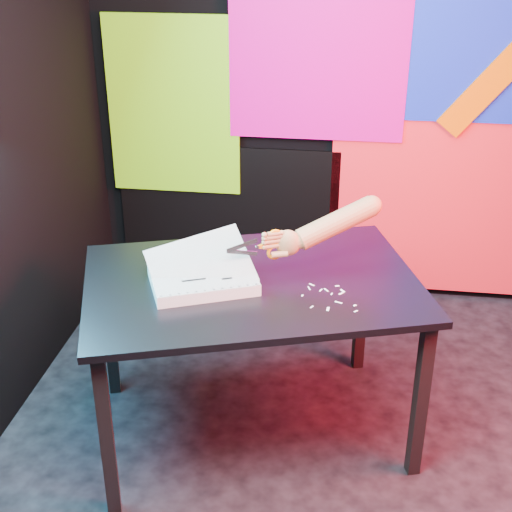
# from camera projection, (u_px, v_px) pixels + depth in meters

# --- Properties ---
(room) EXTENTS (3.01, 3.01, 2.71)m
(room) POSITION_uv_depth(u_px,v_px,m) (363.00, 151.00, 2.45)
(room) COLOR black
(room) RESTS_ON ground
(backdrop) EXTENTS (2.88, 0.05, 2.08)m
(backdrop) POSITION_uv_depth(u_px,v_px,m) (372.00, 139.00, 3.92)
(backdrop) COLOR red
(backdrop) RESTS_ON ground
(work_table) EXTENTS (1.54, 1.26, 0.75)m
(work_table) POSITION_uv_depth(u_px,v_px,m) (252.00, 297.00, 2.91)
(work_table) COLOR black
(work_table) RESTS_ON ground
(printout_stack) EXTENTS (0.49, 0.43, 0.21)m
(printout_stack) POSITION_uv_depth(u_px,v_px,m) (203.00, 279.00, 2.83)
(printout_stack) COLOR silver
(printout_stack) RESTS_ON work_table
(scissors) EXTENTS (0.22, 0.11, 0.13)m
(scissors) POSITION_uv_depth(u_px,v_px,m) (271.00, 245.00, 2.83)
(scissors) COLOR #B9B9B9
(scissors) RESTS_ON printout_stack
(hand_forearm) EXTENTS (0.46, 0.26, 0.21)m
(hand_forearm) POSITION_uv_depth(u_px,v_px,m) (328.00, 226.00, 2.88)
(hand_forearm) COLOR #AE734B
(hand_forearm) RESTS_ON work_table
(paper_clippings) EXTENTS (0.22, 0.21, 0.00)m
(paper_clippings) POSITION_uv_depth(u_px,v_px,m) (330.00, 296.00, 2.76)
(paper_clippings) COLOR white
(paper_clippings) RESTS_ON work_table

